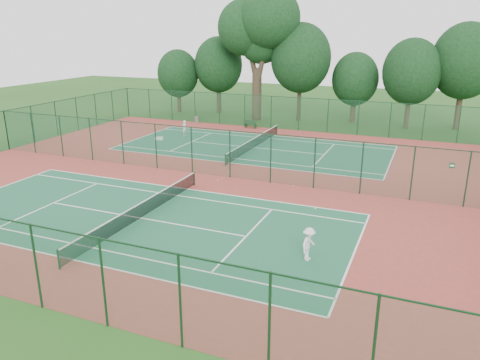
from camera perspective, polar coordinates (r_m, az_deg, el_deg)
name	(u,v)px	position (r m, az deg, el deg)	size (l,w,h in m)	color
ground	(211,175)	(34.48, -3.56, 0.61)	(120.00, 120.00, 0.00)	#224D18
red_pad	(211,175)	(34.48, -3.56, 0.61)	(40.00, 36.00, 0.01)	maroon
court_near	(141,218)	(27.17, -11.93, -4.58)	(23.77, 10.97, 0.01)	#1C593B
court_far	(255,148)	(42.43, 1.78, 3.96)	(23.77, 10.97, 0.01)	#1A553B
fence_north	(285,113)	(50.42, 5.49, 8.14)	(40.00, 0.09, 3.50)	#174729
fence_south	(6,259)	(20.42, -26.64, -8.61)	(40.00, 0.09, 3.50)	#194C2E
fence_west	(6,130)	(46.26, -26.58, 5.45)	(0.09, 36.00, 3.50)	#184830
fence_divider	(210,152)	(34.00, -3.62, 3.44)	(40.00, 0.09, 3.50)	#1A4E2F
tennis_net_near	(141,210)	(26.97, -12.00, -3.54)	(0.10, 12.90, 0.97)	#12321B
tennis_net_far	(255,142)	(42.31, 1.79, 4.65)	(0.10, 12.90, 0.97)	#153A1C
player_near	(309,244)	(21.90, 8.38, -7.73)	(1.03, 0.59, 1.60)	silver
player_far	(184,128)	(47.27, -6.80, 6.27)	(0.58, 0.38, 1.58)	silver
trash_bin	(197,120)	(54.01, -5.31, 7.33)	(0.44, 0.44, 0.79)	slate
bench	(250,124)	(51.08, 1.25, 6.88)	(1.52, 0.66, 0.91)	#12351B
kit_bag	(159,139)	(46.10, -9.84, 5.01)	(0.79, 0.30, 0.30)	silver
stray_ball_a	(222,178)	(33.57, -2.19, 0.23)	(0.07, 0.07, 0.07)	gold
stray_ball_b	(294,186)	(32.10, 6.55, -0.71)	(0.07, 0.07, 0.07)	#D2E836
stray_ball_c	(218,180)	(33.20, -2.73, 0.02)	(0.07, 0.07, 0.07)	#E5EF37
big_tree	(259,27)	(55.46, 2.33, 18.16)	(9.66, 7.07, 14.84)	#34281C
evergreen_row	(304,120)	(56.52, 7.83, 7.29)	(39.00, 5.00, 12.00)	black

